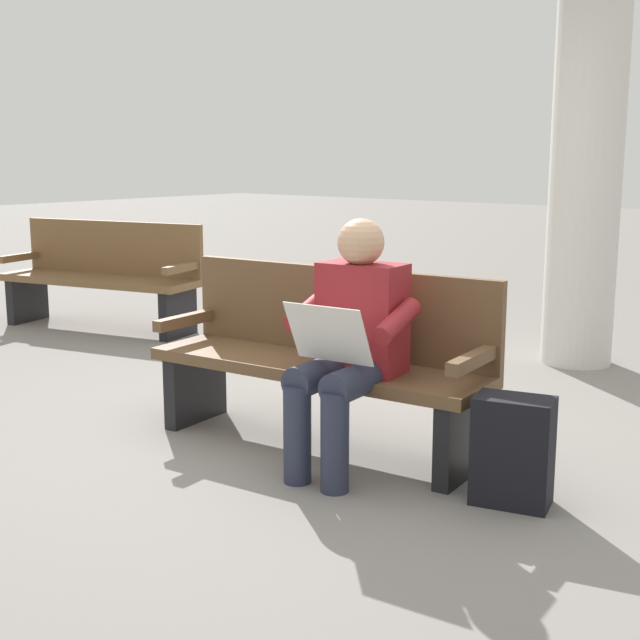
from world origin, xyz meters
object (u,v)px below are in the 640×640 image
bench_near (323,356)px  support_pillar (591,89)px  person_seated (350,339)px  bench_far (103,274)px  backpack (513,451)px

bench_near → support_pillar: support_pillar is taller
person_seated → bench_far: person_seated is taller
backpack → bench_near: bearing=-5.2°
bench_near → bench_far: size_ratio=0.99×
support_pillar → backpack: bearing=107.4°
bench_near → support_pillar: (-0.30, -2.50, 1.44)m
bench_far → support_pillar: (-3.65, -1.33, 1.44)m
support_pillar → person_seated: bearing=90.4°
person_seated → bench_far: (3.67, -1.38, -0.17)m
person_seated → backpack: (-0.80, -0.10, -0.40)m
backpack → bench_far: bench_far is taller
backpack → person_seated: bearing=7.1°
bench_near → bench_far: bearing=-25.1°
backpack → support_pillar: bearing=-72.6°
bench_near → backpack: bench_near is taller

